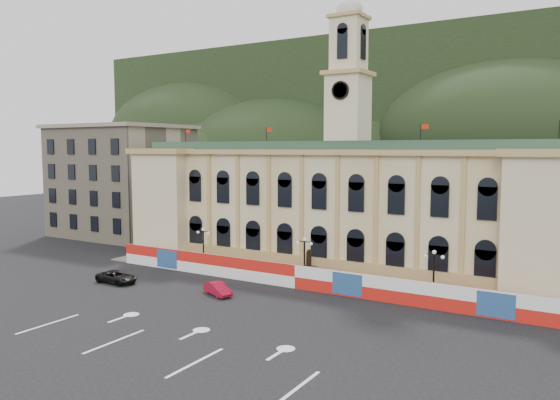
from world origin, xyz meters
The scene contains 13 objects.
ground centered at (0.00, 0.00, 0.00)m, with size 260.00×260.00×0.00m, color black.
lane_markings centered at (0.00, -5.00, 0.00)m, with size 26.00×10.00×0.02m, color white, non-canonical shape.
hill_ridge centered at (0.03, 121.99, 19.48)m, with size 230.00×80.00×64.00m.
city_hall centered at (0.00, 27.63, 7.85)m, with size 56.20×17.60×37.10m.
side_building_left centered at (-43.00, 30.93, 9.33)m, with size 21.00×17.00×18.60m.
hoarding_fence centered at (0.06, 15.07, 1.25)m, with size 50.00×0.44×2.50m.
pavement centered at (0.00, 17.75, 0.08)m, with size 56.00×5.50×0.16m, color slate.
statue centered at (0.00, 18.00, 1.19)m, with size 1.40×1.40×3.72m.
lamp_left centered at (-14.00, 17.00, 3.07)m, with size 1.96×0.44×5.15m.
lamp_center centered at (0.00, 17.00, 3.07)m, with size 1.96×0.44×5.15m.
lamp_right centered at (14.00, 17.00, 3.07)m, with size 1.96×0.44×5.15m.
red_sedan centered at (-5.40, 8.64, 0.64)m, with size 4.12×2.84×1.29m, color #A60B24.
black_suv centered at (-17.94, 6.81, 0.67)m, with size 4.83×2.23×1.34m, color black.
Camera 1 is at (27.86, -34.14, 14.78)m, focal length 35.00 mm.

